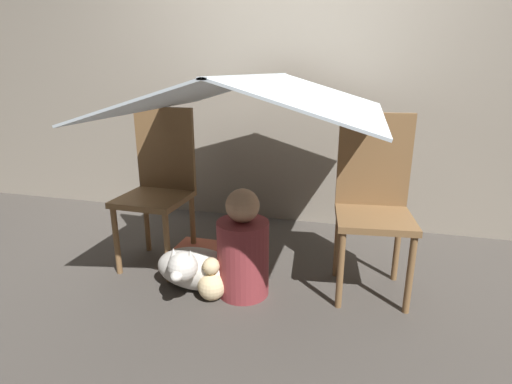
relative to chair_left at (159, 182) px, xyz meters
The scene contains 9 objects.
ground_plane 0.90m from the chair_left, 20.70° to the right, with size 8.80×8.80×0.00m, color #47423D.
wall_back 1.38m from the chair_left, 55.60° to the left, with size 7.00×0.05×2.50m.
chair_left is the anchor object (origin of this frame).
chair_right 1.33m from the chair_left, ahead, with size 0.45×0.45×1.01m.
sheet_canopy 0.88m from the chair_left, ahead, with size 1.35×1.52×0.21m.
person_front 0.75m from the chair_left, 22.93° to the right, with size 0.29×0.29×0.63m.
dog 0.64m from the chair_left, 41.00° to the right, with size 0.50×0.42×0.34m.
floor_cushion 0.58m from the chair_left, ahead, with size 0.42×0.34×0.10m.
plush_toy 0.77m from the chair_left, 37.78° to the right, with size 0.16×0.16×0.25m.
Camera 1 is at (0.57, -1.98, 1.24)m, focal length 28.00 mm.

